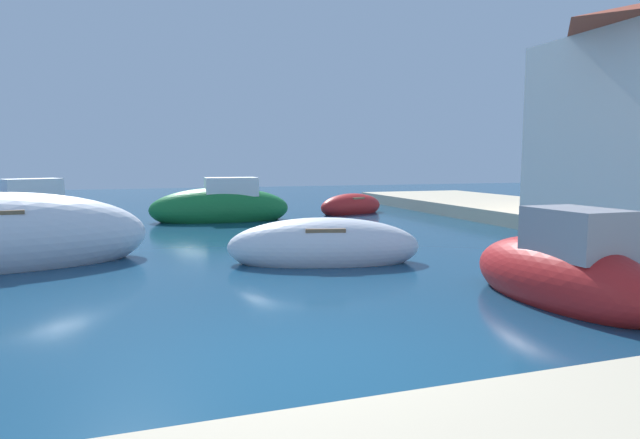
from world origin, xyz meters
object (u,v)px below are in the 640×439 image
Objects in this scene: moored_boat_0 at (324,247)px; moored_boat_6 at (351,206)px; moored_boat_2 at (562,273)px; moored_boat_5 at (22,214)px; moored_boat_3 at (221,207)px.

moored_boat_0 is 1.29× the size of moored_boat_6.
moored_boat_0 is 4.99m from moored_boat_2.
moored_boat_0 is at bearing 29.47° from moored_boat_2.
moored_boat_2 is at bearing -119.75° from moored_boat_6.
moored_boat_5 reaches higher than moored_boat_0.
moored_boat_2 is 14.62m from moored_boat_6.
moored_boat_0 is at bearing 103.24° from moored_boat_5.
moored_boat_6 is at bearing -9.62° from moored_boat_2.
moored_boat_0 is 11.20m from moored_boat_6.
moored_boat_3 is at bearing 13.52° from moored_boat_2.
moored_boat_0 is 11.38m from moored_boat_5.
moored_boat_2 is at bearing 107.01° from moored_boat_3.
moored_boat_6 is at bearing 159.52° from moored_boat_5.
moored_boat_5 is 1.46× the size of moored_boat_6.
moored_boat_3 is 5.76m from moored_boat_6.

